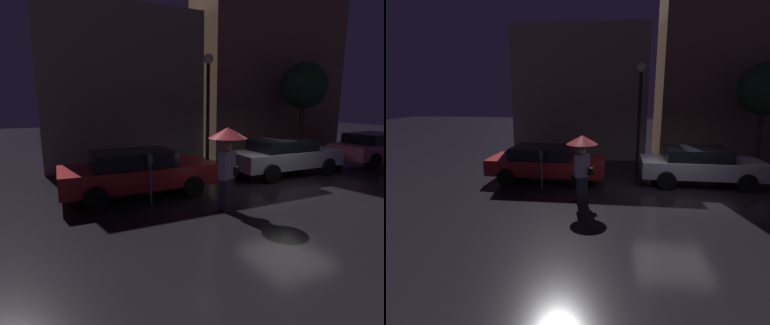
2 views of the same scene
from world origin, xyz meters
TOP-DOWN VIEW (x-y plane):
  - ground_plane at (0.00, 0.00)m, footprint 60.00×60.00m
  - building_facade_left at (-3.83, 6.50)m, footprint 6.61×3.00m
  - building_facade_right at (4.20, 6.50)m, footprint 8.11×3.00m
  - parked_car_red at (-4.63, 1.32)m, footprint 4.38×2.01m
  - parked_car_silver at (1.05, 1.48)m, footprint 4.30×1.88m
  - pedestrian_with_umbrella at (-3.01, -0.96)m, footprint 0.94×0.94m
  - parking_meter at (-4.57, 0.27)m, footprint 0.12×0.10m
  - street_lamp_near at (-1.01, 3.72)m, footprint 0.39×0.39m
  - street_tree at (3.92, 3.55)m, footprint 2.10×2.10m

SIDE VIEW (x-z plane):
  - ground_plane at x=0.00m, z-range 0.00..0.00m
  - parked_car_red at x=-4.63m, z-range 0.05..1.35m
  - parked_car_silver at x=1.05m, z-range 0.05..1.38m
  - parking_meter at x=-4.57m, z-range 0.16..1.50m
  - pedestrian_with_umbrella at x=-3.01m, z-range 0.53..2.61m
  - street_lamp_near at x=-1.01m, z-range 0.77..5.30m
  - building_facade_left at x=-3.83m, z-range 0.00..6.46m
  - street_tree at x=3.92m, z-range 1.17..5.65m
  - building_facade_right at x=4.20m, z-range 0.00..10.01m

